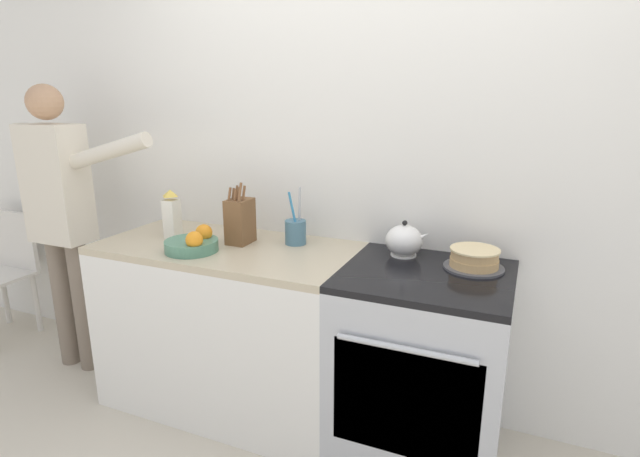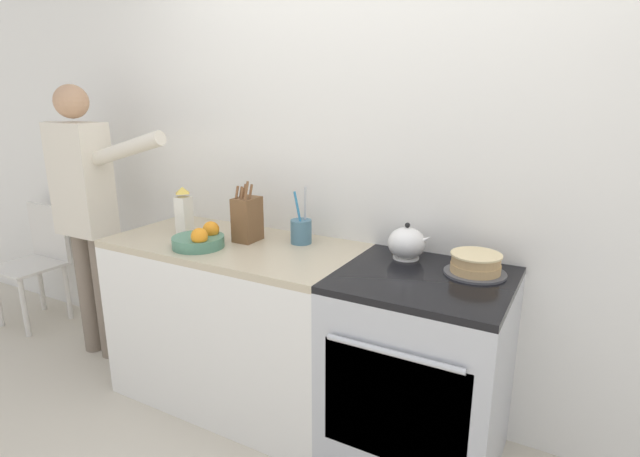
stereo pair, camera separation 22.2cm
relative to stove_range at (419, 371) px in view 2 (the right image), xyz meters
The scene contains 11 objects.
wall_back 0.98m from the stove_range, 133.05° to the left, with size 8.00×0.04×2.60m.
counter_cabinet 1.00m from the stove_range, behind, with size 1.29×0.65×0.88m.
stove_range is the anchor object (origin of this frame).
layer_cake 0.53m from the stove_range, 36.91° to the left, with size 0.26×0.26×0.09m.
tea_kettle 0.57m from the stove_range, 127.39° to the left, with size 0.21×0.17×0.17m.
knife_block 1.11m from the stove_range, behind, with size 0.10×0.14×0.32m.
utensil_crock 0.87m from the stove_range, 166.99° to the left, with size 0.11×0.11×0.29m.
fruit_bowl 1.20m from the stove_range, behind, with size 0.25×0.25×0.12m.
milk_carton 1.44m from the stove_range, behind, with size 0.07×0.07×0.26m.
person_baker 2.14m from the stove_range, behind, with size 0.94×0.20×1.66m.
dining_chair 2.86m from the stove_range, behind, with size 0.40×0.40×0.84m.
Camera 2 is at (0.89, -1.58, 1.62)m, focal length 28.00 mm.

